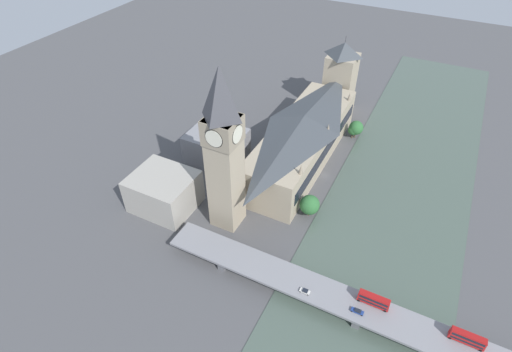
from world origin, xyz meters
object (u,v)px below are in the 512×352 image
object	(u,v)px
parliament_hall	(303,138)
victoria_tower	(340,77)
car_northbound_tail	(305,291)
road_bridge	(361,309)
car_southbound_lead	(357,311)
double_decker_bus_lead	(468,338)
double_decker_bus_mid	(374,300)
clock_tower	(224,150)

from	to	relation	value
parliament_hall	victoria_tower	distance (m)	63.70
car_northbound_tail	road_bridge	bearing A→B (deg)	-170.82
road_bridge	car_southbound_lead	bearing A→B (deg)	70.89
parliament_hall	road_bridge	xyz separation A→B (m)	(-56.89, 81.78, -9.61)
parliament_hall	double_decker_bus_lead	world-z (taller)	parliament_hall
double_decker_bus_mid	car_northbound_tail	xyz separation A→B (m)	(24.64, 6.70, -2.08)
road_bridge	double_decker_bus_mid	distance (m)	5.97
clock_tower	double_decker_bus_mid	size ratio (longest dim) A/B	6.72
double_decker_bus_mid	car_northbound_tail	size ratio (longest dim) A/B	2.91
parliament_hall	car_southbound_lead	bearing A→B (deg)	123.53
double_decker_bus_lead	double_decker_bus_mid	distance (m)	32.62
victoria_tower	double_decker_bus_lead	bearing A→B (deg)	123.19
parliament_hall	victoria_tower	world-z (taller)	victoria_tower
parliament_hall	car_southbound_lead	xyz separation A→B (m)	(-55.96, 84.46, -7.88)
double_decker_bus_mid	car_southbound_lead	world-z (taller)	double_decker_bus_mid
double_decker_bus_lead	double_decker_bus_mid	bearing A→B (deg)	-0.42
clock_tower	victoria_tower	world-z (taller)	clock_tower
car_northbound_tail	car_southbound_lead	world-z (taller)	car_northbound_tail
clock_tower	car_southbound_lead	bearing A→B (deg)	160.85
double_decker_bus_lead	double_decker_bus_mid	world-z (taller)	double_decker_bus_lead
parliament_hall	clock_tower	bearing A→B (deg)	77.65
road_bridge	double_decker_bus_lead	bearing A→B (deg)	-175.21
parliament_hall	clock_tower	distance (m)	67.55
road_bridge	victoria_tower	bearing A→B (deg)	-68.55
parliament_hall	double_decker_bus_lead	bearing A→B (deg)	139.66
clock_tower	double_decker_bus_mid	bearing A→B (deg)	166.14
clock_tower	double_decker_bus_lead	distance (m)	112.48
victoria_tower	car_northbound_tail	distance (m)	153.43
victoria_tower	double_decker_bus_mid	distance (m)	154.58
clock_tower	car_northbound_tail	world-z (taller)	clock_tower
car_northbound_tail	car_southbound_lead	bearing A→B (deg)	-177.83
clock_tower	car_southbound_lead	xyz separation A→B (m)	(-69.19, 24.03, -35.00)
clock_tower	parliament_hall	bearing A→B (deg)	-102.35
parliament_hall	road_bridge	distance (m)	100.08
parliament_hall	car_northbound_tail	distance (m)	92.66
road_bridge	car_northbound_tail	size ratio (longest dim) A/B	40.99
road_bridge	car_southbound_lead	distance (m)	3.32
clock_tower	victoria_tower	size ratio (longest dim) A/B	1.58
victoria_tower	double_decker_bus_lead	xyz separation A→B (m)	(-92.80, 141.90, -14.27)
double_decker_bus_lead	car_northbound_tail	size ratio (longest dim) A/B	2.88
parliament_hall	car_northbound_tail	xyz separation A→B (m)	(-35.50, 85.23, -7.88)
clock_tower	road_bridge	world-z (taller)	clock_tower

